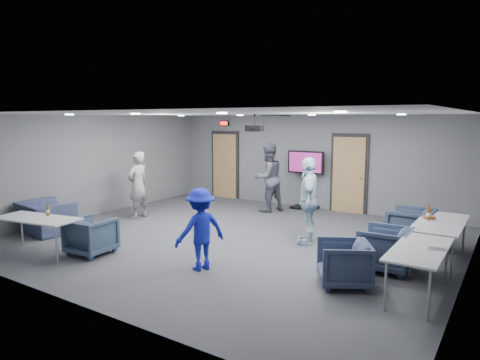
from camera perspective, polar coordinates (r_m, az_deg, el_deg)
The scene contains 29 objects.
floor at distance 9.45m, azimuth -0.90°, elevation -7.77°, with size 9.00×9.00×0.00m, color #34363B.
ceiling at distance 9.09m, azimuth -0.94°, elevation 8.83°, with size 9.00×9.00×0.00m, color silver.
wall_back at distance 12.67m, azimuth 9.28°, elevation 2.41°, with size 9.00×0.02×2.70m, color slate.
wall_front at distance 6.32m, azimuth -21.74°, elevation -3.77°, with size 9.00×0.02×2.70m, color slate.
wall_left at distance 12.26m, azimuth -18.63°, elevation 1.90°, with size 0.02×8.00×2.70m, color slate.
wall_right at distance 7.65m, azimuth 28.25°, elevation -2.17°, with size 0.02×8.00×2.70m, color slate.
door_left at distance 14.13m, azimuth -2.01°, elevation 1.95°, with size 1.06×0.17×2.24m.
door_right at distance 12.22m, azimuth 14.31°, elevation 0.73°, with size 1.06×0.17×2.24m.
exit_sign at distance 14.03m, azimuth -2.09°, elevation 7.56°, with size 0.32×0.08×0.16m.
hvac_diffuser at distance 11.75m, azimuth 4.77°, elevation 8.57°, with size 0.60×0.60×0.03m, color black.
downlights at distance 9.09m, azimuth -0.94°, elevation 8.73°, with size 6.18×3.78×0.02m.
person_a at distance 11.50m, azimuth -13.43°, elevation -0.65°, with size 0.64×0.42×1.76m, color gray.
person_b at distance 12.00m, azimuth 3.75°, elevation 0.31°, with size 0.93×0.73×1.92m, color #555966.
person_c at distance 9.02m, azimuth 9.10°, elevation -2.72°, with size 1.06×0.44×1.81m, color silver.
person_d at distance 7.43m, azimuth -5.31°, elevation -6.54°, with size 0.92×0.53×1.43m, color #1A24AC.
chair_right_a at distance 9.49m, azimuth 21.75°, elevation -5.84°, with size 0.84×0.86×0.78m, color #34415A.
chair_right_b at distance 7.85m, azimuth 18.79°, elevation -8.66°, with size 0.81×0.83×0.76m, color #384661.
chair_right_c at distance 6.99m, azimuth 13.66°, elevation -10.76°, with size 0.76×0.78×0.71m, color #36415D.
chair_front_a at distance 8.79m, azimuth -19.19°, elevation -7.04°, with size 0.77×0.79×0.72m, color #35465C.
chair_front_b at distance 10.70m, azimuth -24.47°, elevation -4.60°, with size 1.13×0.99×0.73m, color #394163.
table_right_a at distance 8.65m, azimuth 25.15°, elevation -5.35°, with size 0.79×1.91×0.73m.
table_right_b at distance 6.83m, azimuth 22.84°, elevation -8.74°, with size 0.71×1.70×0.73m.
table_front_left at distance 9.04m, azimuth -25.46°, elevation -4.87°, with size 1.77×0.97×0.73m.
bottle_front at distance 9.12m, azimuth -24.25°, elevation -3.75°, with size 0.07×0.07×0.26m.
bottle_right at distance 8.70m, azimuth 23.82°, elevation -4.18°, with size 0.08×0.08×0.30m.
snack_box at distance 8.84m, azimuth 23.91°, elevation -4.58°, with size 0.20×0.13×0.04m, color #B8492E.
wrapper at distance 6.87m, azimuth 24.66°, elevation -8.13°, with size 0.21×0.14×0.05m, color silver.
tv_stand at distance 12.49m, azimuth 8.71°, elevation 0.51°, with size 1.10×0.52×1.68m.
projector at distance 8.96m, azimuth 1.94°, elevation 6.95°, with size 0.38×0.35×0.36m.
Camera 1 is at (5.10, -7.53, 2.59)m, focal length 32.00 mm.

